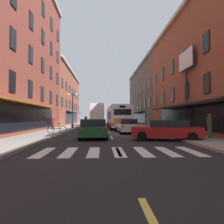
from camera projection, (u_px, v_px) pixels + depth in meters
name	position (u px, v px, depth m)	size (l,w,h in m)	color
ground_plane	(110.00, 135.00, 19.11)	(34.80, 80.00, 0.10)	black
lane_centre_dashes	(110.00, 134.00, 18.87)	(0.14, 73.90, 0.01)	#DBCC4C
crosswalk_near	(118.00, 152.00, 9.13)	(7.10, 2.80, 0.01)	silver
sidewalk_left	(46.00, 134.00, 18.82)	(3.00, 80.00, 0.14)	gray
sidewalk_right	(172.00, 133.00, 19.41)	(3.00, 80.00, 0.14)	gray
storefront_row_right	(224.00, 69.00, 20.23)	(9.44, 79.90, 12.99)	#9E8466
billboard_sign	(186.00, 68.00, 18.91)	(0.40, 3.13, 7.71)	black
transit_bus	(118.00, 117.00, 29.85)	(2.83, 12.11, 3.20)	white
box_truck	(97.00, 115.00, 37.89)	(2.50, 7.25, 4.04)	black
sedan_near	(127.00, 126.00, 20.43)	(1.94, 4.47, 1.41)	silver
sedan_mid	(98.00, 121.00, 47.47)	(1.99, 4.44, 1.43)	#515154
sedan_far	(93.00, 129.00, 15.16)	(2.09, 4.25, 1.43)	#144723
sedan_rear	(167.00, 130.00, 13.83)	(4.84, 3.01, 1.36)	maroon
motorcycle_rider	(86.00, 126.00, 19.30)	(0.62, 2.07, 1.66)	black
bicycle_near	(57.00, 129.00, 18.18)	(1.71, 0.48, 0.91)	black
pedestrian_near	(53.00, 122.00, 24.93)	(0.43, 0.53, 1.67)	black
pedestrian_mid	(210.00, 125.00, 14.17)	(0.36, 0.36, 1.68)	#33663F
pedestrian_far	(168.00, 124.00, 18.02)	(0.36, 0.36, 1.64)	#33663F
street_lamp_twin	(73.00, 109.00, 28.58)	(1.42, 0.32, 4.81)	black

